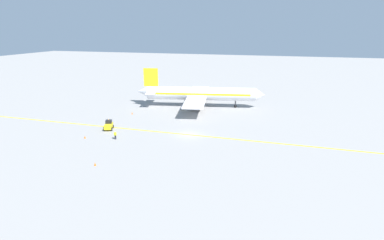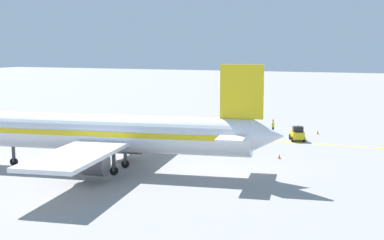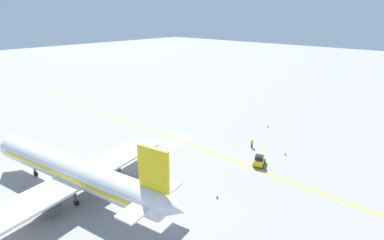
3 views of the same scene
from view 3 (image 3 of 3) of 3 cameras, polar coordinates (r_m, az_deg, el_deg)
ground_plane at (r=60.26m, az=-2.95°, el=-3.63°), size 400.00×400.00×0.00m
apron_yellow_centreline at (r=60.26m, az=-2.95°, el=-3.63°), size 0.44×120.00×0.01m
airplane_at_gate at (r=43.61m, az=-21.31°, el=-9.21°), size 28.48×35.42×10.60m
baggage_tug_white at (r=51.11m, az=12.72°, el=-7.47°), size 3.34×2.59×2.11m
ground_crew_worker at (r=57.20m, az=11.34°, el=-4.34°), size 0.54×0.35×1.68m
traffic_cone_near_nose at (r=42.12m, az=4.83°, el=-14.33°), size 0.32×0.32×0.55m
traffic_cone_mid_apron at (r=55.99m, az=17.35°, el=-6.14°), size 0.32×0.32×0.55m
traffic_cone_by_wingtip at (r=68.23m, az=14.23°, el=-1.15°), size 0.32×0.32×0.55m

